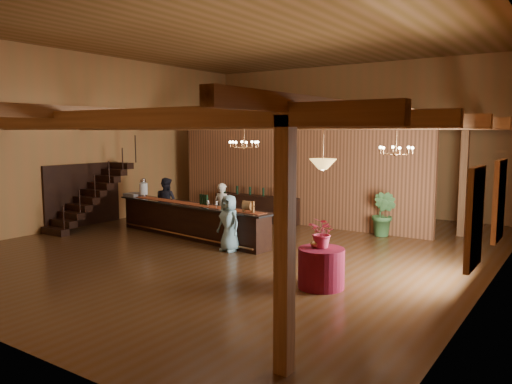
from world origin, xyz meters
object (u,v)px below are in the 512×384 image
Objects in this scene: beverage_dispenser at (143,188)px; bartender at (222,209)px; chandelier_left at (244,144)px; chandelier_right at (396,150)px; pendant_lamp at (323,164)px; floor_plant at (384,214)px; guest at (229,223)px; staff_second at (166,202)px; tasting_bar at (191,220)px; round_table at (321,268)px; raffle_drum at (248,206)px; backbar_shelf at (257,208)px.

bartender is (2.73, 0.53, -0.49)m from beverage_dispenser.
chandelier_left is 4.10m from chandelier_right.
pendant_lamp is 5.63m from floor_plant.
guest is at bearing -71.77° from chandelier_left.
chandelier_right is 0.51× the size of staff_second.
round_table is at bearing -14.50° from tasting_bar.
guest is (-3.30, 1.40, -1.68)m from pendant_lamp.
tasting_bar is at bearing 60.94° from bartender.
pendant_lamp is 0.57× the size of staff_second.
floor_plant is (4.05, 2.34, -0.10)m from bartender.
beverage_dispenser is 0.39× the size of bartender.
staff_second is (-3.20, 0.24, -1.89)m from chandelier_left.
beverage_dispenser is at bearing -176.86° from chandelier_left.
chandelier_right reaches higher than bartender.
chandelier_right is at bearing 17.17° from tasting_bar.
chandelier_right is at bearing 21.30° from raffle_drum.
backbar_shelf is at bearing 133.77° from pendant_lamp.
chandelier_right is 5.42m from bartender.
backbar_shelf is 2.35× the size of floor_plant.
backbar_shelf is (0.08, 3.25, -0.05)m from tasting_bar.
chandelier_left is 0.89× the size of pendant_lamp.
beverage_dispenser is at bearing 171.42° from raffle_drum.
beverage_dispenser reaches higher than raffle_drum.
chandelier_left reaches higher than round_table.
round_table is at bearing -47.89° from backbar_shelf.
backbar_shelf is at bearing -124.80° from staff_second.
pendant_lamp is at bearing -47.89° from backbar_shelf.
chandelier_right is (5.57, 0.96, 2.10)m from tasting_bar.
bartender is (-1.78, 1.21, -0.38)m from raffle_drum.
guest is (3.61, -1.48, -0.07)m from staff_second.
floor_plant is (6.23, 2.43, -0.13)m from staff_second.
tasting_bar is at bearing -144.60° from floor_plant.
floor_plant is (4.45, -0.04, 0.22)m from backbar_shelf.
round_table is at bearing 0.00° from pendant_lamp.
staff_second is 3.90m from guest.
bartender is (-1.02, 0.33, -1.91)m from chandelier_left.
chandelier_left reaches higher than bartender.
pendant_lamp is at bearing -30.74° from raffle_drum.
floor_plant reaches higher than raffle_drum.
chandelier_left is at bearing 130.50° from raffle_drum.
tasting_bar is at bearing 158.08° from pendant_lamp.
raffle_drum is 4.25m from floor_plant.
guest is (-0.35, -0.36, -0.43)m from raffle_drum.
staff_second is at bearing 175.79° from chandelier_left.
guest is (1.90, -0.69, 0.23)m from tasting_bar.
guest is at bearing -123.88° from floor_plant.
raffle_drum is 0.38× the size of round_table.
chandelier_right reaches higher than tasting_bar.
raffle_drum is at bearing 145.08° from bartender.
beverage_dispenser is at bearing -130.41° from backbar_shelf.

